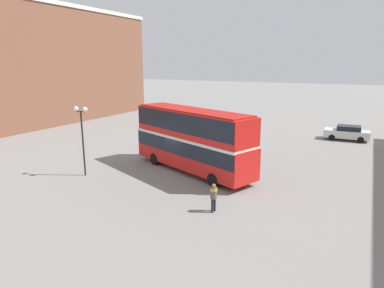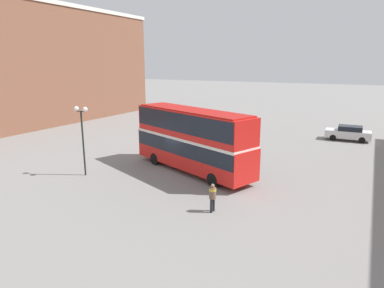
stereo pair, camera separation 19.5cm
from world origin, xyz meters
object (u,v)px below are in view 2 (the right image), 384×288
pedestrian_foreground (213,195)px  street_lamp_twin_globe (82,124)px  parked_car_kerb_near (171,119)px  parked_car_kerb_far (348,133)px  double_decker_bus (192,137)px

pedestrian_foreground → street_lamp_twin_globe: street_lamp_twin_globe is taller
parked_car_kerb_near → parked_car_kerb_far: size_ratio=1.04×
pedestrian_foreground → street_lamp_twin_globe: bearing=-2.3°
parked_car_kerb_far → parked_car_kerb_near: bearing=0.8°
double_decker_bus → parked_car_kerb_far: (9.65, 17.10, -1.90)m
pedestrian_foreground → parked_car_kerb_far: pedestrian_foreground is taller
double_decker_bus → street_lamp_twin_globe: size_ratio=2.18×
double_decker_bus → parked_car_kerb_near: size_ratio=2.36×
street_lamp_twin_globe → parked_car_kerb_far: bearing=53.2°
parked_car_kerb_far → double_decker_bus: bearing=58.7°
pedestrian_foreground → parked_car_kerb_near: bearing=-48.8°
parked_car_kerb_near → double_decker_bus: bearing=-67.4°
double_decker_bus → parked_car_kerb_near: 19.99m
parked_car_kerb_near → street_lamp_twin_globe: bearing=-89.1°
parked_car_kerb_near → parked_car_kerb_far: bearing=-10.6°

